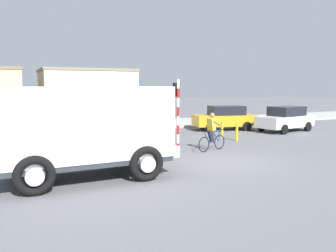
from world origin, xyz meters
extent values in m
plane|color=slate|center=(0.00, 0.00, 0.00)|extent=(120.00, 120.00, 0.00)
cube|color=#ADADA8|center=(0.00, 12.82, 0.08)|extent=(80.00, 5.00, 0.16)
cube|color=white|center=(-5.35, 0.05, 1.80)|extent=(5.27, 2.64, 2.20)
cube|color=#2D3338|center=(-5.35, 0.05, 0.62)|extent=(5.16, 2.59, 0.16)
cube|color=silver|center=(-2.65, 0.12, 0.80)|extent=(0.31, 2.38, 0.36)
cube|color=black|center=(-2.80, 0.12, 2.30)|extent=(0.18, 2.13, 0.70)
torus|color=black|center=(-3.77, 1.37, 0.55)|extent=(1.11, 0.27, 1.10)
cylinder|color=beige|center=(-3.77, 1.37, 0.55)|extent=(0.50, 0.31, 0.50)
torus|color=black|center=(-3.70, -1.19, 0.55)|extent=(1.11, 0.27, 1.10)
cylinder|color=beige|center=(-3.70, -1.19, 0.55)|extent=(0.50, 0.31, 0.50)
torus|color=black|center=(-6.99, 1.29, 0.55)|extent=(1.11, 0.27, 1.10)
cylinder|color=beige|center=(-6.99, 1.29, 0.55)|extent=(0.50, 0.31, 0.50)
torus|color=black|center=(-6.92, -1.27, 0.55)|extent=(1.11, 0.27, 1.10)
cylinder|color=beige|center=(-6.92, -1.27, 0.55)|extent=(0.50, 0.31, 0.50)
torus|color=black|center=(1.29, 2.42, 0.34)|extent=(0.66, 0.23, 0.68)
torus|color=black|center=(0.28, 2.12, 0.34)|extent=(0.66, 0.23, 0.68)
cylinder|color=#1E4C8C|center=(0.96, 2.32, 0.91)|extent=(0.59, 0.21, 0.09)
cylinder|color=#1E4C8C|center=(1.02, 2.34, 0.66)|extent=(0.50, 0.19, 0.57)
cylinder|color=#1E4C8C|center=(0.48, 2.18, 0.61)|extent=(0.43, 0.17, 0.57)
cylinder|color=#1E4C8C|center=(1.27, 2.42, 0.64)|extent=(0.10, 0.07, 0.59)
cylinder|color=black|center=(1.24, 2.41, 0.95)|extent=(0.17, 0.49, 0.03)
cube|color=black|center=(0.67, 2.24, 0.88)|extent=(0.26, 0.18, 0.06)
cube|color=gold|center=(0.72, 2.25, 1.21)|extent=(0.37, 0.39, 0.59)
sphere|color=#9E7051|center=(0.79, 2.27, 1.61)|extent=(0.22, 0.22, 0.22)
cylinder|color=#2D334C|center=(0.72, 2.36, 0.65)|extent=(0.33, 0.20, 0.57)
cylinder|color=#9E7051|center=(0.87, 2.46, 1.26)|extent=(0.50, 0.23, 0.29)
cylinder|color=#2D334C|center=(0.78, 2.17, 0.65)|extent=(0.33, 0.20, 0.57)
cylinder|color=#9E7051|center=(0.96, 2.16, 1.26)|extent=(0.50, 0.23, 0.29)
cylinder|color=red|center=(-0.78, 2.57, 0.20)|extent=(0.12, 0.12, 0.40)
cylinder|color=white|center=(-0.78, 2.57, 0.60)|extent=(0.12, 0.12, 0.40)
cylinder|color=red|center=(-0.78, 2.57, 1.00)|extent=(0.12, 0.12, 0.40)
cylinder|color=white|center=(-0.78, 2.57, 1.40)|extent=(0.12, 0.12, 0.40)
cylinder|color=red|center=(-0.78, 2.57, 1.80)|extent=(0.12, 0.12, 0.40)
cylinder|color=white|center=(-0.78, 2.57, 2.20)|extent=(0.12, 0.12, 0.40)
cylinder|color=red|center=(-0.78, 2.57, 2.60)|extent=(0.12, 0.12, 0.40)
cylinder|color=white|center=(-0.78, 2.57, 3.00)|extent=(0.12, 0.12, 0.40)
cube|color=black|center=(-0.78, 2.75, 2.75)|extent=(0.24, 0.20, 0.60)
sphere|color=green|center=(-0.78, 2.87, 2.75)|extent=(0.14, 0.14, 0.14)
cube|color=gold|center=(5.42, 8.21, 0.65)|extent=(4.27, 2.51, 0.70)
cube|color=black|center=(5.57, 8.18, 1.30)|extent=(2.46, 1.88, 0.60)
cylinder|color=black|center=(4.03, 7.64, 0.30)|extent=(0.62, 0.30, 0.60)
cylinder|color=black|center=(4.39, 9.31, 0.30)|extent=(0.62, 0.30, 0.60)
cylinder|color=black|center=(6.45, 7.12, 0.30)|extent=(0.62, 0.30, 0.60)
cylinder|color=black|center=(6.81, 8.78, 0.30)|extent=(0.62, 0.30, 0.60)
cube|color=white|center=(8.57, 5.98, 0.65)|extent=(4.26, 2.45, 0.70)
cube|color=black|center=(8.71, 6.01, 1.30)|extent=(2.44, 1.85, 0.60)
cylinder|color=black|center=(7.52, 4.91, 0.30)|extent=(0.62, 0.29, 0.60)
cylinder|color=black|center=(7.18, 6.57, 0.30)|extent=(0.62, 0.29, 0.60)
cylinder|color=black|center=(9.95, 5.39, 0.30)|extent=(0.62, 0.29, 0.60)
cylinder|color=black|center=(9.62, 7.06, 0.30)|extent=(0.62, 0.29, 0.60)
cylinder|color=#2D334C|center=(-4.55, 7.86, 0.42)|extent=(0.22, 0.22, 0.85)
cube|color=#3351A8|center=(-4.55, 7.86, 1.13)|extent=(0.34, 0.22, 0.56)
sphere|color=tan|center=(-4.55, 7.86, 1.52)|extent=(0.20, 0.20, 0.20)
cylinder|color=gold|center=(3.48, 4.12, 0.45)|extent=(0.14, 0.14, 0.90)
cylinder|color=gold|center=(3.48, 5.52, 0.45)|extent=(0.14, 0.14, 0.90)
cube|color=beige|center=(-1.30, 19.90, 2.06)|extent=(7.45, 6.82, 4.11)
cube|color=gray|center=(-1.30, 19.90, 4.21)|extent=(7.60, 6.96, 0.20)
camera|label=1|loc=(-7.41, -10.86, 2.94)|focal=36.86mm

